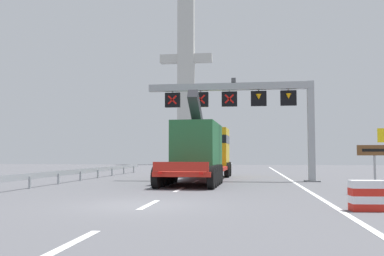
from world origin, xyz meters
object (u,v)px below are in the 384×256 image
object	(u,v)px
overhead_lane_gantry	(250,101)
heavy_haul_truck_red	(204,150)
bridge_pylon_distant	(186,77)
tourist_info_sign_brown	(375,157)
crash_barrier_striped	(367,196)

from	to	relation	value
overhead_lane_gantry	heavy_haul_truck_red	bearing A→B (deg)	164.55
bridge_pylon_distant	heavy_haul_truck_red	bearing A→B (deg)	-79.95
tourist_info_sign_brown	crash_barrier_striped	distance (m)	6.03
bridge_pylon_distant	tourist_info_sign_brown	bearing A→B (deg)	-73.00
overhead_lane_gantry	tourist_info_sign_brown	world-z (taller)	overhead_lane_gantry
heavy_haul_truck_red	crash_barrier_striped	xyz separation A→B (m)	(6.42, -14.50, -1.54)
tourist_info_sign_brown	bridge_pylon_distant	xyz separation A→B (m)	(-15.91, 52.02, 13.52)
heavy_haul_truck_red	tourist_info_sign_brown	distance (m)	12.12
overhead_lane_gantry	crash_barrier_striped	size ratio (longest dim) A/B	10.37
overhead_lane_gantry	tourist_info_sign_brown	bearing A→B (deg)	-57.01
heavy_haul_truck_red	crash_barrier_striped	bearing A→B (deg)	-66.12
crash_barrier_striped	bridge_pylon_distant	distance (m)	61.13
heavy_haul_truck_red	bridge_pylon_distant	distance (m)	45.75
overhead_lane_gantry	heavy_haul_truck_red	xyz separation A→B (m)	(-3.05, 0.84, -3.05)
overhead_lane_gantry	crash_barrier_striped	xyz separation A→B (m)	(3.37, -13.66, -4.59)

